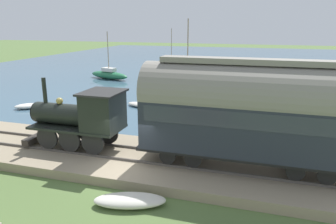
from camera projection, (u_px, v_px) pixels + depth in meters
ground_plane at (127, 176)px, 15.16m from camera, size 200.00×200.00×0.00m
harbor_water at (234, 64)px, 56.08m from camera, size 80.00×80.00×0.01m
rail_embankment at (139, 160)px, 16.39m from camera, size 5.42×56.00×0.56m
steam_locomotive at (84, 115)px, 16.69m from camera, size 2.18×5.35×3.55m
passenger_coach at (247, 110)px, 14.15m from camera, size 2.58×9.56×4.85m
sailboat_gray at (171, 62)px, 54.95m from camera, size 2.95×4.69×5.98m
sailboat_navy at (187, 92)px, 29.50m from camera, size 2.69×4.34×7.19m
sailboat_green at (109, 75)px, 41.18m from camera, size 3.20×6.11×5.83m
rowboat_mid_harbor at (305, 122)px, 22.32m from camera, size 1.14×2.82×0.56m
rowboat_near_shore at (141, 105)px, 27.48m from camera, size 1.80×2.81×0.35m
rowboat_far_out at (29, 106)px, 27.01m from camera, size 2.16×2.38×0.41m
beached_dinghy at (130, 200)px, 12.63m from camera, size 1.88×3.00×0.44m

